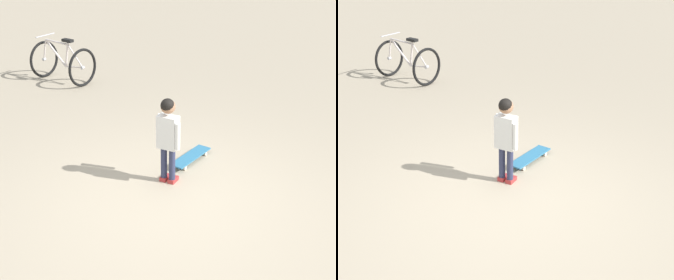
{
  "view_description": "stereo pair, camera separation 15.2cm",
  "coord_description": "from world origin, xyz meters",
  "views": [
    {
      "loc": [
        3.82,
        -2.6,
        2.93
      ],
      "look_at": [
        -0.48,
        0.26,
        0.55
      ],
      "focal_mm": 52.59,
      "sensor_mm": 36.0,
      "label": 1
    },
    {
      "loc": [
        3.91,
        -2.47,
        2.93
      ],
      "look_at": [
        -0.48,
        0.26,
        0.55
      ],
      "focal_mm": 52.59,
      "sensor_mm": 36.0,
      "label": 2
    }
  ],
  "objects": [
    {
      "name": "ground_plane",
      "position": [
        0.0,
        0.0,
        0.0
      ],
      "size": [
        50.0,
        50.0,
        0.0
      ],
      "primitive_type": "plane",
      "color": "tan"
    },
    {
      "name": "skateboard",
      "position": [
        -0.77,
        0.8,
        0.06
      ],
      "size": [
        0.44,
        0.74,
        0.07
      ],
      "color": "teal",
      "rests_on": "ground"
    },
    {
      "name": "bicycle_near",
      "position": [
        -4.84,
        0.76,
        0.38
      ],
      "size": [
        1.26,
        1.06,
        0.85
      ],
      "color": "black",
      "rests_on": "ground"
    },
    {
      "name": "child_person",
      "position": [
        -0.48,
        0.26,
        0.66
      ],
      "size": [
        0.41,
        0.26,
        1.06
      ],
      "color": "#2D3351",
      "rests_on": "ground"
    }
  ]
}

